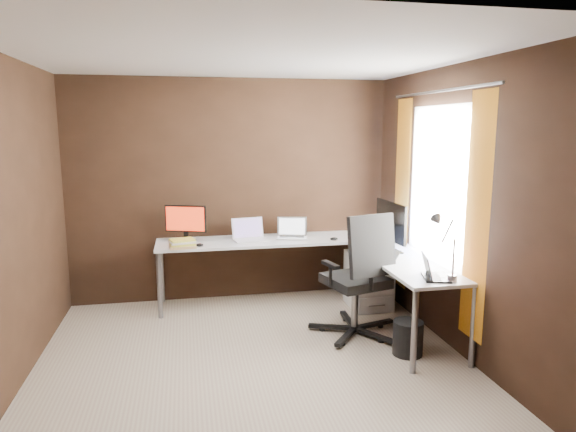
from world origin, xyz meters
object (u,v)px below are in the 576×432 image
Objects in this scene: monitor_left at (186,221)px; desk_lamp at (443,239)px; office_chair at (358,299)px; laptop_white at (249,235)px; book_stack at (182,243)px; wastebasket at (408,338)px; monitor_right at (391,224)px; laptop_silver at (292,233)px; drawer_pedestal at (368,280)px; laptop_black_small at (433,273)px; laptop_black_big at (380,250)px.

desk_lamp is (2.04, -1.86, 0.12)m from monitor_left.
office_chair is (-0.46, 0.71, -0.72)m from desk_lamp.
laptop_white is 1.32× the size of book_stack.
office_chair reaches higher than wastebasket.
office_chair is at bearing -59.85° from laptop_white.
laptop_silver is (-0.83, 0.85, -0.24)m from monitor_right.
office_chair is (-0.42, -0.26, -0.67)m from monitor_right.
wastebasket is at bearing -35.81° from book_stack.
laptop_white is 0.76m from book_stack.
book_stack is (-1.99, 0.15, 0.47)m from drawer_pedestal.
laptop_white is at bearing 53.44° from laptop_black_small.
wastebasket is (-0.09, -1.23, -0.15)m from drawer_pedestal.
laptop_silver is 2.04m from desk_lamp.
laptop_white is 2.27m from desk_lamp.
drawer_pedestal is 1.63m from desk_lamp.
desk_lamp is at bearing -22.91° from monitor_left.
monitor_left reaches higher than wastebasket.
book_stack is 2.63m from desk_lamp.
monitor_left reaches higher than laptop_silver.
book_stack is (-0.72, -0.22, -0.01)m from laptop_white.
desk_lamp is 0.96m from wastebasket.
wastebasket is at bearing -93.97° from drawer_pedestal.
wastebasket is (0.70, -1.61, -0.63)m from laptop_silver.
office_chair is at bearing -28.43° from book_stack.
book_stack is (-1.89, 0.72, -0.02)m from laptop_black_big.
drawer_pedestal is at bearing 86.03° from wastebasket.
laptop_black_big is (1.85, -0.99, -0.17)m from monitor_left.
drawer_pedestal is at bearing 108.17° from desk_lamp.
monitor_left is 2.04m from office_chair.
laptop_silver is at bearing 41.57° from laptop_black_small.
wastebasket is (1.91, -1.38, -0.62)m from book_stack.
laptop_white is at bearing -164.41° from laptop_silver.
office_chair is at bearing 137.77° from desk_lamp.
desk_lamp is (0.09, -1.44, 0.77)m from drawer_pedestal.
laptop_silver is 1.13× the size of laptop_black_small.
monitor_right is at bearing 107.22° from desk_lamp.
monitor_right is 1.83× the size of laptop_black_small.
laptop_black_small is 0.62× the size of desk_lamp.
book_stack is at bearing 144.19° from wastebasket.
monitor_left is at bearing 81.82° from book_stack.
monitor_left is 0.37× the size of office_chair.
wastebasket is (1.18, -1.59, -0.63)m from laptop_white.
laptop_white is at bearing 82.85° from laptop_black_big.
office_chair reaches higher than laptop_black_small.
monitor_right is 0.95m from laptop_black_small.
monitor_right is 1.59× the size of laptop_white.
desk_lamp is at bearing -50.96° from wastebasket.
drawer_pedestal is 1.99× the size of wastebasket.
monitor_right is (2.00, -0.89, 0.06)m from monitor_left.
laptop_silver reaches higher than drawer_pedestal.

